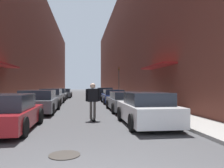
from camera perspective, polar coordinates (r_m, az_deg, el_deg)
ground at (r=28.97m, az=-7.64°, el=-3.57°), size 142.69×142.69×0.00m
curb_strip_left at (r=35.75m, az=-14.96°, el=-2.88°), size 1.80×64.86×0.12m
curb_strip_right at (r=35.73m, az=-0.27°, el=-2.90°), size 1.80×64.86×0.12m
building_row_left at (r=36.66m, az=-19.48°, el=8.61°), size 4.90×64.86×14.68m
building_row_right at (r=36.71m, az=4.29°, el=9.25°), size 4.90×64.86×15.54m
parked_car_left_0 at (r=8.46m, az=-25.60°, el=-6.90°), size 1.87×4.00×1.27m
parked_car_left_1 at (r=13.45m, az=-18.53°, el=-4.40°), size 2.08×4.73×1.31m
parked_car_left_2 at (r=18.91m, az=-15.50°, el=-3.27°), size 1.86×4.79×1.32m
parked_car_left_3 at (r=24.41m, az=-14.00°, el=-2.69°), size 1.94×3.96×1.28m
parked_car_left_4 at (r=29.71m, az=-12.45°, el=-2.35°), size 2.03×4.28×1.19m
parked_car_right_0 at (r=8.79m, az=8.98°, el=-6.57°), size 1.86×3.91×1.30m
parked_car_right_1 at (r=13.73m, az=3.39°, el=-4.56°), size 2.03×4.63×1.19m
parked_car_right_2 at (r=19.61m, az=0.29°, el=-3.29°), size 1.97×4.32×1.23m
parked_car_right_3 at (r=25.26m, az=-1.97°, el=-2.55°), size 2.04×4.15×1.36m
skateboarder at (r=9.89m, az=-5.05°, el=-3.54°), size 0.64×0.78×1.68m
manhole_cover at (r=5.24m, az=-12.31°, el=-17.67°), size 0.70×0.70×0.02m
traffic_light at (r=28.58m, az=1.80°, el=1.39°), size 0.16×0.22×3.89m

